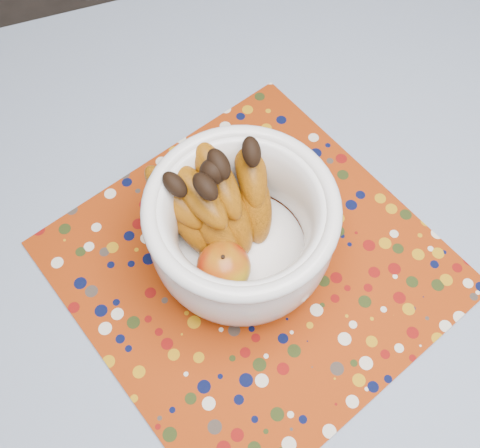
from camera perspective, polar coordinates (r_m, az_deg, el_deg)
The scene contains 4 objects.
table at distance 0.85m, azimuth 10.28°, elevation -9.80°, with size 1.20×1.20×0.75m.
tablecloth at distance 0.77m, azimuth 11.25°, elevation -7.97°, with size 1.32×1.32×0.01m, color slate.
placemat at distance 0.77m, azimuth 1.31°, elevation -4.21°, with size 0.46×0.46×0.00m, color #882A07.
fruit_bowl at distance 0.70m, azimuth -0.96°, elevation 0.36°, with size 0.25×0.25×0.18m.
Camera 1 is at (-0.22, -0.19, 1.47)m, focal length 42.00 mm.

